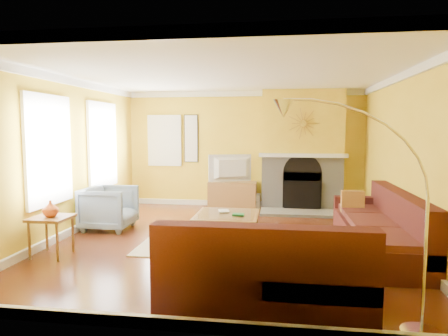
# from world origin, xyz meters

# --- Properties ---
(floor) EXTENTS (5.50, 6.00, 0.02)m
(floor) POSITION_xyz_m (0.00, 0.00, -0.01)
(floor) COLOR #602B14
(floor) RESTS_ON ground
(ceiling) EXTENTS (5.50, 6.00, 0.02)m
(ceiling) POSITION_xyz_m (0.00, 0.00, 2.71)
(ceiling) COLOR white
(ceiling) RESTS_ON ground
(wall_back) EXTENTS (5.50, 0.02, 2.70)m
(wall_back) POSITION_xyz_m (0.00, 3.01, 1.35)
(wall_back) COLOR gold
(wall_back) RESTS_ON ground
(wall_front) EXTENTS (5.50, 0.02, 2.70)m
(wall_front) POSITION_xyz_m (0.00, -3.01, 1.35)
(wall_front) COLOR gold
(wall_front) RESTS_ON ground
(wall_left) EXTENTS (0.02, 6.00, 2.70)m
(wall_left) POSITION_xyz_m (-2.76, 0.00, 1.35)
(wall_left) COLOR gold
(wall_left) RESTS_ON ground
(wall_right) EXTENTS (0.02, 6.00, 2.70)m
(wall_right) POSITION_xyz_m (2.76, 0.00, 1.35)
(wall_right) COLOR gold
(wall_right) RESTS_ON ground
(baseboard) EXTENTS (5.50, 6.00, 0.12)m
(baseboard) POSITION_xyz_m (0.00, 0.00, 0.06)
(baseboard) COLOR white
(baseboard) RESTS_ON floor
(crown_molding) EXTENTS (5.50, 6.00, 0.12)m
(crown_molding) POSITION_xyz_m (0.00, 0.00, 2.64)
(crown_molding) COLOR white
(crown_molding) RESTS_ON ceiling
(window_left_near) EXTENTS (0.06, 1.22, 1.72)m
(window_left_near) POSITION_xyz_m (-2.72, 1.30, 1.50)
(window_left_near) COLOR white
(window_left_near) RESTS_ON wall_left
(window_left_far) EXTENTS (0.06, 1.22, 1.72)m
(window_left_far) POSITION_xyz_m (-2.72, -0.60, 1.50)
(window_left_far) COLOR white
(window_left_far) RESTS_ON wall_left
(window_back) EXTENTS (0.82, 0.06, 1.22)m
(window_back) POSITION_xyz_m (-1.90, 2.96, 1.55)
(window_back) COLOR white
(window_back) RESTS_ON wall_back
(wall_art) EXTENTS (0.34, 0.04, 1.14)m
(wall_art) POSITION_xyz_m (-1.25, 2.97, 1.60)
(wall_art) COLOR white
(wall_art) RESTS_ON wall_back
(fireplace) EXTENTS (1.80, 0.40, 2.70)m
(fireplace) POSITION_xyz_m (1.35, 2.80, 1.35)
(fireplace) COLOR gray
(fireplace) RESTS_ON floor
(mantel) EXTENTS (1.92, 0.22, 0.08)m
(mantel) POSITION_xyz_m (1.35, 2.56, 1.25)
(mantel) COLOR white
(mantel) RESTS_ON fireplace
(hearth) EXTENTS (1.80, 0.70, 0.06)m
(hearth) POSITION_xyz_m (1.35, 2.25, 0.03)
(hearth) COLOR gray
(hearth) RESTS_ON floor
(sunburst) EXTENTS (0.70, 0.04, 0.70)m
(sunburst) POSITION_xyz_m (1.35, 2.57, 1.95)
(sunburst) COLOR olive
(sunburst) RESTS_ON fireplace
(rug) EXTENTS (2.40, 1.80, 0.02)m
(rug) POSITION_xyz_m (-0.11, -0.13, 0.01)
(rug) COLOR beige
(rug) RESTS_ON floor
(sectional_sofa) EXTENTS (3.14, 3.84, 0.90)m
(sectional_sofa) POSITION_xyz_m (1.18, -0.78, 0.45)
(sectional_sofa) COLOR #471916
(sectional_sofa) RESTS_ON floor
(coffee_table) EXTENTS (1.04, 1.04, 0.41)m
(coffee_table) POSITION_xyz_m (-0.02, 0.19, 0.21)
(coffee_table) COLOR white
(coffee_table) RESTS_ON floor
(media_console) EXTENTS (1.10, 0.50, 0.61)m
(media_console) POSITION_xyz_m (-0.23, 2.76, 0.30)
(media_console) COLOR olive
(media_console) RESTS_ON floor
(tv) EXTENTS (1.08, 0.51, 0.63)m
(tv) POSITION_xyz_m (-0.23, 2.76, 0.92)
(tv) COLOR black
(tv) RESTS_ON media_console
(subwoofer) EXTENTS (0.32, 0.32, 0.32)m
(subwoofer) POSITION_xyz_m (0.25, 2.80, 0.16)
(subwoofer) COLOR white
(subwoofer) RESTS_ON floor
(armchair) EXTENTS (0.87, 0.84, 0.79)m
(armchair) POSITION_xyz_m (-2.21, 0.45, 0.39)
(armchair) COLOR slate
(armchair) RESTS_ON floor
(side_table) EXTENTS (0.52, 0.52, 0.58)m
(side_table) POSITION_xyz_m (-2.38, -1.14, 0.29)
(side_table) COLOR olive
(side_table) RESTS_ON floor
(vase) EXTENTS (0.22, 0.22, 0.23)m
(vase) POSITION_xyz_m (-2.38, -1.14, 0.69)
(vase) COLOR #D8591E
(vase) RESTS_ON side_table
(book) EXTENTS (0.23, 0.28, 0.02)m
(book) POSITION_xyz_m (-0.17, 0.30, 0.42)
(book) COLOR white
(book) RESTS_ON coffee_table
(arc_lamp) EXTENTS (1.33, 0.36, 2.08)m
(arc_lamp) POSITION_xyz_m (1.54, -2.80, 1.04)
(arc_lamp) COLOR silver
(arc_lamp) RESTS_ON floor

